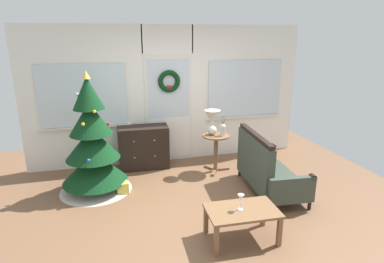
{
  "coord_description": "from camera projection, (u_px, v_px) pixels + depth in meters",
  "views": [
    {
      "loc": [
        -1.14,
        -3.91,
        2.37
      ],
      "look_at": [
        0.05,
        0.55,
        1.0
      ],
      "focal_mm": 30.57,
      "sensor_mm": 36.0,
      "label": 1
    }
  ],
  "objects": [
    {
      "name": "ground_plane",
      "position": [
        199.0,
        211.0,
        4.57
      ],
      "size": [
        6.76,
        6.76,
        0.0
      ],
      "primitive_type": "plane",
      "color": "brown"
    },
    {
      "name": "table_lamp",
      "position": [
        212.0,
        119.0,
        5.67
      ],
      "size": [
        0.28,
        0.28,
        0.44
      ],
      "color": "silver",
      "rests_on": "side_table"
    },
    {
      "name": "christmas_tree",
      "position": [
        93.0,
        149.0,
        5.01
      ],
      "size": [
        1.11,
        1.11,
        1.88
      ],
      "color": "#4C331E",
      "rests_on": "ground"
    },
    {
      "name": "side_table",
      "position": [
        216.0,
        146.0,
        5.79
      ],
      "size": [
        0.5,
        0.48,
        0.68
      ],
      "color": "brown",
      "rests_on": "ground"
    },
    {
      "name": "wine_glass",
      "position": [
        241.0,
        199.0,
        3.79
      ],
      "size": [
        0.08,
        0.08,
        0.2
      ],
      "color": "silver",
      "rests_on": "coffee_table"
    },
    {
      "name": "flower_vase",
      "position": [
        223.0,
        129.0,
        5.67
      ],
      "size": [
        0.11,
        0.1,
        0.35
      ],
      "color": "beige",
      "rests_on": "side_table"
    },
    {
      "name": "back_wall_with_door",
      "position": [
        168.0,
        95.0,
        6.14
      ],
      "size": [
        5.2,
        0.19,
        2.55
      ],
      "color": "white",
      "rests_on": "ground"
    },
    {
      "name": "coffee_table",
      "position": [
        242.0,
        214.0,
        3.85
      ],
      "size": [
        0.86,
        0.55,
        0.4
      ],
      "color": "brown",
      "rests_on": "ground"
    },
    {
      "name": "gift_box",
      "position": [
        123.0,
        187.0,
        5.08
      ],
      "size": [
        0.18,
        0.16,
        0.18
      ],
      "primitive_type": "cube",
      "color": "#D8C64C",
      "rests_on": "ground"
    },
    {
      "name": "settee_sofa",
      "position": [
        266.0,
        169.0,
        5.05
      ],
      "size": [
        0.82,
        1.46,
        0.96
      ],
      "color": "black",
      "rests_on": "ground"
    },
    {
      "name": "dresser_cabinet",
      "position": [
        144.0,
        147.0,
        5.99
      ],
      "size": [
        0.92,
        0.47,
        0.78
      ],
      "color": "black",
      "rests_on": "ground"
    }
  ]
}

